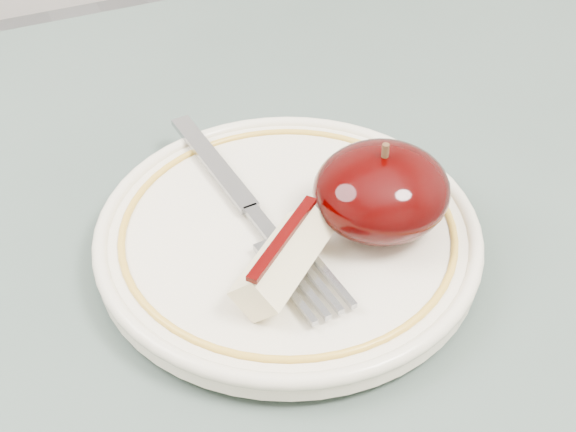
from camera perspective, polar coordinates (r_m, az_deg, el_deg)
name	(u,v)px	position (r m, az deg, el deg)	size (l,w,h in m)	color
plate	(288,234)	(0.46, 0.00, -1.30)	(0.22, 0.22, 0.02)	beige
apple_half	(381,191)	(0.45, 6.65, 1.79)	(0.08, 0.07, 0.06)	black
apple_wedge	(283,259)	(0.42, -0.34, -3.11)	(0.07, 0.07, 0.03)	#FAEAB8
fork	(251,210)	(0.47, -2.62, 0.43)	(0.04, 0.20, 0.00)	gray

